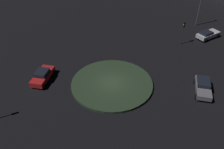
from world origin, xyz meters
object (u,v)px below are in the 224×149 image
(traffic_light_south, at_px, (183,29))
(streetlamp_south, at_px, (201,0))
(car_red, at_px, (43,76))
(car_silver, at_px, (208,34))
(car_grey, at_px, (203,86))

(traffic_light_south, xyz_separation_m, streetlamp_south, (3.36, -8.13, 2.15))
(car_red, xyz_separation_m, traffic_light_south, (-4.10, -23.50, 2.13))
(car_silver, xyz_separation_m, streetlamp_south, (4.68, -2.59, 4.31))
(car_grey, bearing_deg, streetlamp_south, 179.08)
(car_grey, xyz_separation_m, streetlamp_south, (13.60, -15.34, 4.28))
(car_red, bearing_deg, traffic_light_south, -52.80)
(car_grey, xyz_separation_m, traffic_light_south, (10.24, -7.21, 2.13))
(car_grey, bearing_deg, car_red, -83.84)
(car_red, distance_m, car_grey, 21.71)
(car_grey, bearing_deg, car_silver, 172.52)
(traffic_light_south, height_order, streetlamp_south, streetlamp_south)
(car_red, distance_m, streetlamp_south, 31.93)
(car_red, bearing_deg, streetlamp_south, -44.24)
(car_red, relative_size, car_silver, 0.99)
(car_silver, relative_size, car_grey, 1.00)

